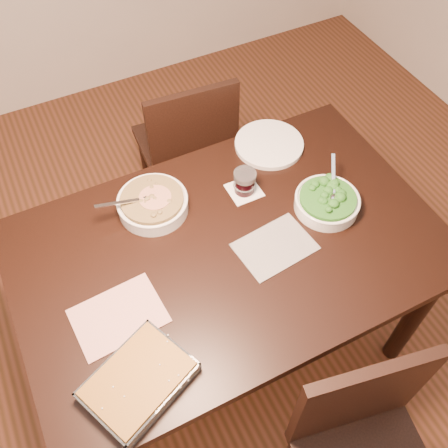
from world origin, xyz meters
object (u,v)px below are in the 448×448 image
broccoli_bowl (327,202)px  wine_tumbler (245,181)px  table (229,261)px  baking_dish (139,381)px  dinner_plate (269,144)px  stew_bowl (153,203)px  chair_far (188,145)px

broccoli_bowl → wine_tumbler: wine_tumbler is taller
wine_tumbler → table: bearing=-129.3°
baking_dish → dinner_plate: baking_dish is taller
stew_bowl → chair_far: 0.68m
broccoli_bowl → dinner_plate: 0.36m
stew_bowl → wine_tumbler: size_ratio=3.06×
table → dinner_plate: 0.50m
table → stew_bowl: 0.33m
wine_tumbler → dinner_plate: bearing=39.5°
stew_bowl → chair_far: size_ratio=0.32×
broccoli_bowl → baking_dish: 0.86m
table → wine_tumbler: 0.28m
dinner_plate → broccoli_bowl: bearing=-85.7°
wine_tumbler → dinner_plate: size_ratio=0.34×
baking_dish → dinner_plate: (0.78, 0.65, -0.02)m
baking_dish → table: bearing=11.4°
table → chair_far: (0.17, 0.76, -0.18)m
broccoli_bowl → dinner_plate: size_ratio=0.91×
stew_bowl → dinner_plate: 0.52m
broccoli_bowl → chair_far: size_ratio=0.28×
table → stew_bowl: bearing=123.3°
baking_dish → wine_tumbler: size_ratio=3.81×
chair_far → broccoli_bowl: bearing=108.9°
table → broccoli_bowl: (0.37, -0.01, 0.13)m
chair_far → baking_dish: bearing=64.6°
dinner_plate → chair_far: chair_far is taller
table → dinner_plate: size_ratio=5.31×
wine_tumbler → chair_far: 0.65m
table → dinner_plate: dinner_plate is taller
stew_bowl → dinner_plate: bearing=10.3°
table → wine_tumbler: wine_tumbler is taller
wine_tumbler → broccoli_bowl: bearing=-41.7°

